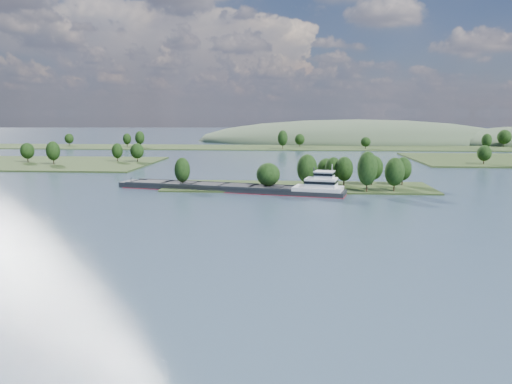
{
  "coord_description": "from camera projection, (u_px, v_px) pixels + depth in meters",
  "views": [
    {
      "loc": [
        -1.67,
        -7.74,
        27.78
      ],
      "look_at": [
        -12.11,
        130.0,
        6.0
      ],
      "focal_mm": 35.0,
      "sensor_mm": 36.0,
      "label": 1
    }
  ],
  "objects": [
    {
      "name": "ground",
      "position": [
        299.0,
        221.0,
        130.02
      ],
      "size": [
        1800.0,
        1800.0,
        0.0
      ],
      "primitive_type": "plane",
      "color": "#34445A",
      "rests_on": "ground"
    },
    {
      "name": "tree_island",
      "position": [
        319.0,
        177.0,
        186.45
      ],
      "size": [
        100.0,
        31.09,
        15.49
      ],
      "color": "#243417",
      "rests_on": "ground"
    },
    {
      "name": "back_shoreline",
      "position": [
        308.0,
        147.0,
        404.84
      ],
      "size": [
        900.0,
        60.0,
        15.65
      ],
      "color": "#243417",
      "rests_on": "ground"
    },
    {
      "name": "hill_west",
      "position": [
        355.0,
        142.0,
        499.83
      ],
      "size": [
        320.0,
        160.0,
        44.0
      ],
      "primitive_type": "ellipsoid",
      "color": "#3B4C34",
      "rests_on": "ground"
    },
    {
      "name": "cargo_barge",
      "position": [
        244.0,
        187.0,
        179.36
      ],
      "size": [
        85.1,
        28.77,
        11.5
      ],
      "color": "black",
      "rests_on": "ground"
    }
  ]
}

